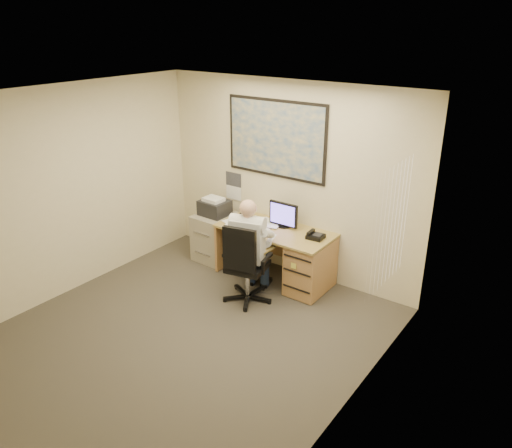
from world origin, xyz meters
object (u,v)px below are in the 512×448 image
Objects in this scene: desk at (296,256)px; filing_cabinet at (216,232)px; person at (249,251)px; office_chair at (245,279)px.

desk reaches higher than filing_cabinet.
person reaches higher than filing_cabinet.
office_chair is (-0.31, -0.75, -0.12)m from desk.
office_chair is at bearing -112.68° from desk.
desk reaches higher than office_chair.
filing_cabinet is (-1.43, 0.00, -0.02)m from desk.
filing_cabinet is 0.89× the size of office_chair.
person reaches higher than desk.
desk is 1.17× the size of person.
desk is 0.82m from office_chair.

